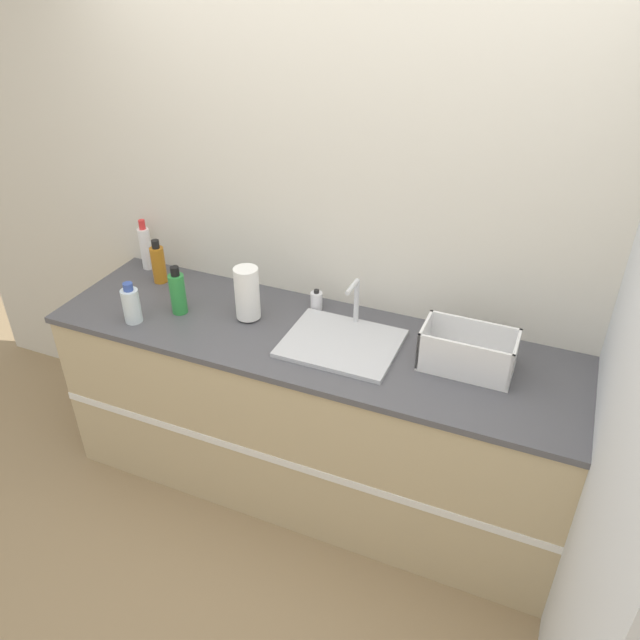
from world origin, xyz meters
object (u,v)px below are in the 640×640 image
Objects in this scene: paper_towel_roll at (247,294)px; dish_rack at (467,354)px; sink at (342,341)px; bottle_white_spray at (146,247)px; bottle_amber at (158,264)px; bottle_green at (178,293)px; soap_dispenser at (316,300)px; bottle_clear at (131,305)px.

dish_rack is at bearing 0.51° from paper_towel_roll.
sink is 0.50m from paper_towel_roll.
bottle_white_spray is at bearing 162.05° from paper_towel_roll.
dish_rack is 1.38× the size of bottle_white_spray.
bottle_white_spray reaches higher than bottle_amber.
soap_dispenser is (0.59, 0.28, -0.06)m from bottle_green.
bottle_clear is at bearing -149.58° from soap_dispenser.
bottle_amber is (-1.62, 0.13, 0.03)m from dish_rack.
paper_towel_roll is (-0.49, 0.03, 0.12)m from sink.
paper_towel_roll is 0.94× the size of bottle_white_spray.
sink is 0.55m from dish_rack.
bottle_clear is at bearing -73.23° from bottle_amber.
bottle_white_spray reaches higher than dish_rack.
sink is 4.78× the size of soap_dispenser.
bottle_white_spray is (-0.15, 0.10, 0.02)m from bottle_amber.
paper_towel_roll is at bearing -17.95° from bottle_white_spray.
bottle_white_spray is (-1.78, 0.23, 0.05)m from dish_rack.
soap_dispenser is at bearing 30.42° from bottle_clear.
soap_dispenser is (1.01, -0.04, -0.08)m from bottle_white_spray.
bottle_white_spray is (-0.75, 0.24, -0.01)m from paper_towel_roll.
dish_rack is (1.03, 0.01, -0.06)m from paper_towel_roll.
paper_towel_roll is 0.61m from bottle_amber.
bottle_white_spray is at bearing 177.79° from soap_dispenser.
bottle_clear is 0.55m from bottle_white_spray.
bottle_white_spray is at bearing 142.33° from bottle_green.
dish_rack is 1.58× the size of bottle_green.
dish_rack is (0.54, 0.04, 0.05)m from sink.
sink is at bearing -3.90° from paper_towel_roll.
soap_dispenser is (-0.22, 0.24, 0.03)m from sink.
bottle_white_spray reaches higher than sink.
dish_rack is 1.53m from bottle_clear.
bottle_green is 0.66m from soap_dispenser.
soap_dispenser is (0.26, 0.20, -0.09)m from paper_towel_roll.
dish_rack is 1.36m from bottle_green.
paper_towel_roll reaches higher than soap_dispenser.
sink is 1.90× the size of paper_towel_roll.
dish_rack reaches higher than soap_dispenser.
paper_towel_roll is at bearing -179.49° from dish_rack.
paper_towel_roll reaches higher than bottle_amber.
paper_towel_roll is 0.34m from soap_dispenser.
soap_dispenser is (0.75, 0.44, -0.04)m from bottle_clear.
bottle_clear is 0.39m from bottle_amber.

